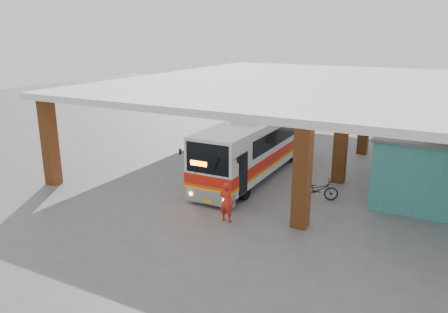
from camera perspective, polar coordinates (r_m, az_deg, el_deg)
ground at (r=21.12m, az=4.72°, el=-4.39°), size 90.00×90.00×0.00m
brick_columns at (r=24.61m, az=12.58°, el=3.50°), size 20.10×21.60×4.35m
canopy_roof at (r=25.92m, az=11.82°, el=9.38°), size 21.00×23.00×0.30m
shop_building at (r=22.96m, az=26.46°, el=-0.29°), size 5.20×8.20×3.11m
coach_bus at (r=23.14m, az=4.52°, el=1.60°), size 2.45×11.13×3.23m
motorcycle at (r=20.17m, az=12.11°, el=-4.24°), size 1.96×1.28×0.97m
pedestrian at (r=17.44m, az=0.34°, el=-5.96°), size 0.61×0.41×1.65m
red_chair at (r=26.80m, az=21.37°, el=-0.20°), size 0.55×0.55×0.80m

